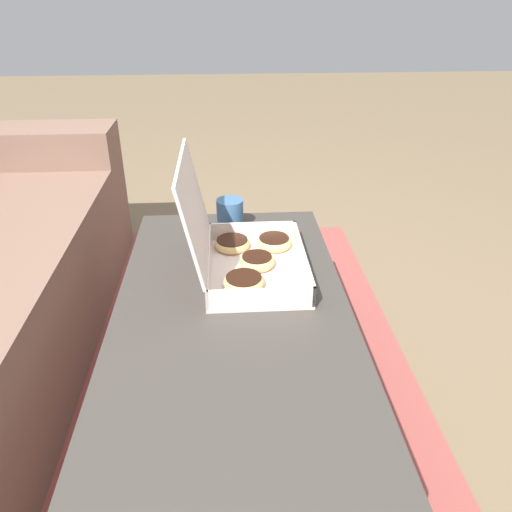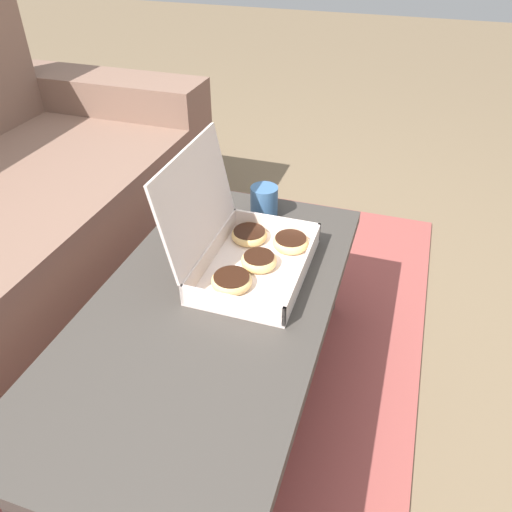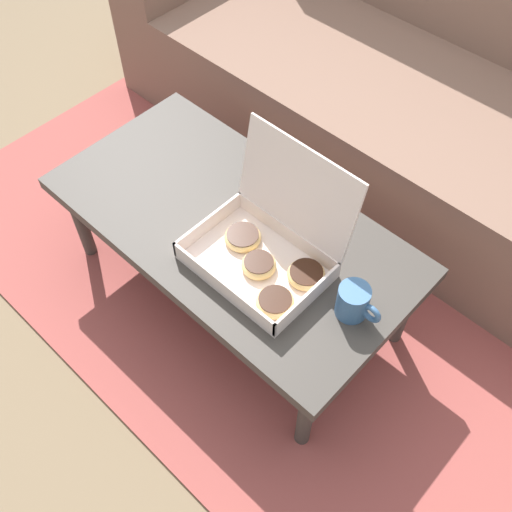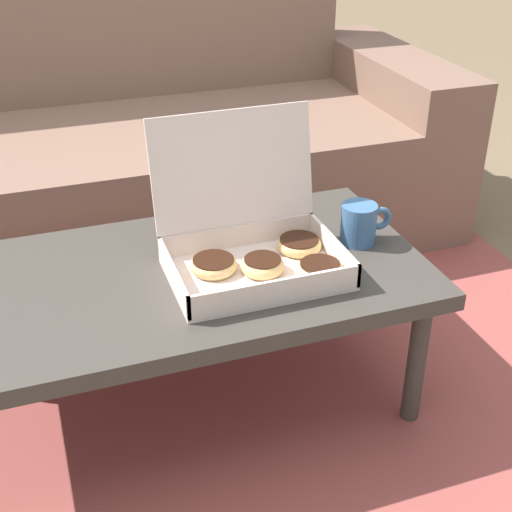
# 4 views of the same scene
# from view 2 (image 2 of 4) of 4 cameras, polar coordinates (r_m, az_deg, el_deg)

# --- Properties ---
(ground_plane) EXTENTS (12.00, 12.00, 0.00)m
(ground_plane) POSITION_cam_2_polar(r_m,az_deg,el_deg) (1.57, -8.47, -15.26)
(ground_plane) COLOR #756047
(area_rug) EXTENTS (2.42, 1.95, 0.01)m
(area_rug) POSITION_cam_2_polar(r_m,az_deg,el_deg) (1.69, -17.93, -12.11)
(area_rug) COLOR #994742
(area_rug) RESTS_ON ground_plane
(coffee_table) EXTENTS (1.13, 0.59, 0.39)m
(coffee_table) POSITION_cam_2_polar(r_m,az_deg,el_deg) (1.28, -5.32, -6.81)
(coffee_table) COLOR #3D3833
(coffee_table) RESTS_ON ground_plane
(pastry_box) EXTENTS (0.38, 0.32, 0.33)m
(pastry_box) POSITION_cam_2_polar(r_m,az_deg,el_deg) (1.34, -1.21, 1.03)
(pastry_box) COLOR silver
(pastry_box) RESTS_ON coffee_table
(coffee_mug) EXTENTS (0.13, 0.09, 0.10)m
(coffee_mug) POSITION_cam_2_polar(r_m,az_deg,el_deg) (1.57, 0.98, 6.32)
(coffee_mug) COLOR #3D6693
(coffee_mug) RESTS_ON coffee_table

